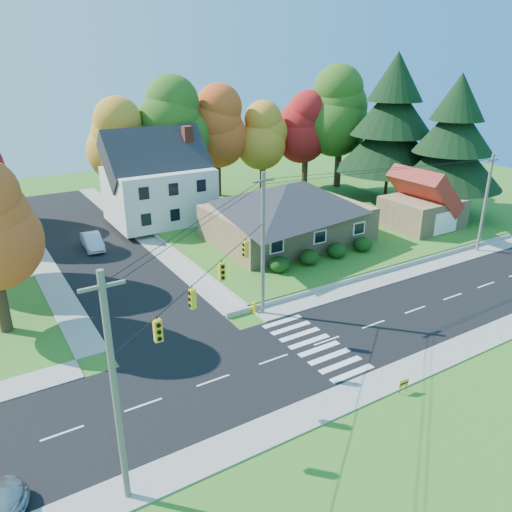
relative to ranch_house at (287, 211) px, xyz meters
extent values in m
plane|color=#3D7923|center=(-8.00, -16.00, -3.27)|extent=(120.00, 120.00, 0.00)
cube|color=black|center=(-8.00, -16.00, -3.26)|extent=(90.00, 8.00, 0.02)
cube|color=black|center=(-16.00, 10.00, -3.25)|extent=(8.00, 44.00, 0.02)
cube|color=#9C9A90|center=(-8.00, -11.00, -3.23)|extent=(90.00, 2.00, 0.08)
cube|color=#9C9A90|center=(-8.00, -21.00, -3.23)|extent=(90.00, 2.00, 0.08)
cube|color=#3D7923|center=(5.00, 5.00, -3.02)|extent=(30.00, 30.00, 0.50)
cube|color=tan|center=(0.00, 0.00, -1.17)|extent=(14.00, 10.00, 3.20)
pyramid|color=#26262B|center=(0.00, 0.00, 1.53)|extent=(14.60, 10.60, 2.20)
cube|color=silver|center=(-8.00, 12.00, 0.03)|extent=(10.00, 8.00, 5.60)
pyramid|color=#26262B|center=(-8.00, 12.00, 4.03)|extent=(10.40, 8.40, 2.40)
cube|color=brown|center=(-4.50, 12.00, 2.03)|extent=(0.90, 0.90, 9.60)
cube|color=tan|center=(14.00, -4.00, -1.27)|extent=(7.00, 6.00, 3.00)
pyramid|color=maroon|center=(14.00, -4.00, 1.03)|extent=(7.30, 6.30, 1.60)
cube|color=silver|center=(14.00, -7.05, -1.57)|extent=(3.20, 0.10, 2.20)
ellipsoid|color=#163A10|center=(-5.00, -6.20, -2.13)|extent=(1.70, 1.70, 1.27)
ellipsoid|color=#163A10|center=(-2.00, -6.20, -2.13)|extent=(1.70, 1.70, 1.27)
ellipsoid|color=#163A10|center=(1.00, -6.20, -2.13)|extent=(1.70, 1.70, 1.27)
ellipsoid|color=#163A10|center=(4.00, -6.20, -2.13)|extent=(1.70, 1.70, 1.27)
cylinder|color=#666059|center=(-22.50, -21.20, 1.73)|extent=(0.26, 0.26, 10.00)
cube|color=#666059|center=(-22.50, -21.20, 6.13)|extent=(1.60, 0.12, 0.12)
cylinder|color=#666059|center=(-9.50, -10.80, 1.73)|extent=(0.26, 0.26, 10.00)
cube|color=#666059|center=(-9.50, -10.80, 6.13)|extent=(1.60, 0.12, 0.12)
cylinder|color=#666059|center=(14.00, -10.80, 1.23)|extent=(0.26, 0.26, 9.00)
cube|color=#666059|center=(14.00, -10.80, 5.13)|extent=(1.60, 0.12, 0.12)
cube|color=gold|center=(-20.00, -19.20, 2.68)|extent=(0.34, 0.26, 1.00)
cube|color=gold|center=(-17.50, -17.20, 2.68)|extent=(0.26, 0.34, 1.00)
cube|color=gold|center=(-14.80, -15.05, 2.68)|extent=(0.34, 0.26, 1.00)
cube|color=gold|center=(-12.00, -12.80, 2.68)|extent=(0.26, 0.34, 1.00)
cylinder|color=black|center=(-16.00, -16.00, 3.33)|extent=(13.02, 10.43, 0.04)
cylinder|color=#3F2A19|center=(-10.00, 18.00, -0.07)|extent=(0.80, 0.80, 5.40)
sphere|color=orange|center=(-10.00, 18.00, 3.83)|extent=(6.72, 6.72, 6.72)
sphere|color=orange|center=(-10.00, 18.00, 5.51)|extent=(5.91, 5.91, 5.91)
sphere|color=orange|center=(-10.00, 18.00, 7.19)|extent=(5.11, 5.11, 5.11)
cylinder|color=#3F2A19|center=(-4.00, 17.00, 0.38)|extent=(0.86, 0.86, 6.30)
sphere|color=#33601A|center=(-4.00, 17.00, 4.93)|extent=(7.84, 7.84, 7.84)
sphere|color=#33601A|center=(-4.00, 17.00, 6.89)|extent=(6.90, 6.90, 6.90)
sphere|color=#33601A|center=(-4.00, 17.00, 8.85)|extent=(5.96, 5.96, 5.96)
cylinder|color=#3F2A19|center=(2.00, 18.00, 0.16)|extent=(0.83, 0.83, 5.85)
sphere|color=#D74F1D|center=(2.00, 18.00, 4.38)|extent=(7.28, 7.28, 7.28)
sphere|color=#D74F1D|center=(2.00, 18.00, 6.20)|extent=(6.41, 6.41, 6.41)
sphere|color=#D74F1D|center=(2.00, 18.00, 8.02)|extent=(5.53, 5.53, 5.53)
cylinder|color=#3F2A19|center=(8.00, 17.00, -0.29)|extent=(0.77, 0.77, 4.95)
sphere|color=orange|center=(8.00, 17.00, 3.28)|extent=(6.16, 6.16, 6.16)
sphere|color=orange|center=(8.00, 17.00, 4.82)|extent=(5.42, 5.42, 5.42)
sphere|color=orange|center=(8.00, 17.00, 6.36)|extent=(4.68, 4.68, 4.68)
cylinder|color=#3F2A19|center=(14.00, 16.00, -0.07)|extent=(0.80, 0.80, 5.40)
sphere|color=#A61717|center=(14.00, 16.00, 3.83)|extent=(6.72, 6.72, 6.72)
sphere|color=#A61717|center=(14.00, 16.00, 5.51)|extent=(5.91, 5.91, 5.91)
sphere|color=#A61717|center=(14.00, 16.00, 7.19)|extent=(5.11, 5.11, 5.11)
cylinder|color=#3F2A19|center=(18.00, 14.00, 0.61)|extent=(0.89, 0.89, 6.75)
sphere|color=#33601A|center=(18.00, 14.00, 5.48)|extent=(8.40, 8.40, 8.40)
sphere|color=#33601A|center=(18.00, 14.00, 7.58)|extent=(7.39, 7.39, 7.39)
sphere|color=#33601A|center=(18.00, 14.00, 9.68)|extent=(6.38, 6.38, 6.38)
cylinder|color=#3F2A19|center=(19.00, 6.00, -1.33)|extent=(0.40, 0.40, 2.88)
cone|color=black|center=(19.00, 6.00, 4.11)|extent=(12.80, 12.80, 6.72)
cone|color=black|center=(19.00, 6.00, 7.95)|extent=(9.60, 9.60, 6.08)
cone|color=black|center=(19.00, 6.00, 11.47)|extent=(6.40, 6.40, 5.44)
cylinder|color=#3F2A19|center=(20.00, -2.00, -1.51)|extent=(0.40, 0.40, 2.52)
cone|color=black|center=(20.00, -2.00, 3.25)|extent=(11.20, 11.20, 5.88)
cone|color=black|center=(20.00, -2.00, 6.61)|extent=(8.40, 8.40, 5.32)
cone|color=black|center=(20.00, -2.00, 9.69)|extent=(5.60, 5.60, 4.76)
cylinder|color=#3F2A19|center=(-25.00, -4.00, -0.79)|extent=(0.77, 0.77, 4.95)
imported|color=silver|center=(-16.21, 8.37, -2.53)|extent=(1.79, 4.43, 1.43)
cylinder|color=yellow|center=(-9.91, -10.38, -3.21)|extent=(0.38, 0.38, 0.11)
cylinder|color=yellow|center=(-9.91, -10.38, -2.90)|extent=(0.25, 0.25, 0.58)
sphere|color=yellow|center=(-9.91, -10.38, -2.55)|extent=(0.28, 0.28, 0.28)
cylinder|color=yellow|center=(-9.91, -10.38, -2.79)|extent=(0.49, 0.26, 0.13)
cylinder|color=black|center=(-8.12, -22.22, -2.99)|extent=(0.02, 0.02, 0.55)
cylinder|color=black|center=(-7.64, -22.22, -2.99)|extent=(0.02, 0.02, 0.55)
cube|color=yellow|center=(-7.88, -22.22, -2.67)|extent=(0.65, 0.07, 0.44)
camera|label=1|loc=(-26.03, -36.90, 13.24)|focal=35.00mm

